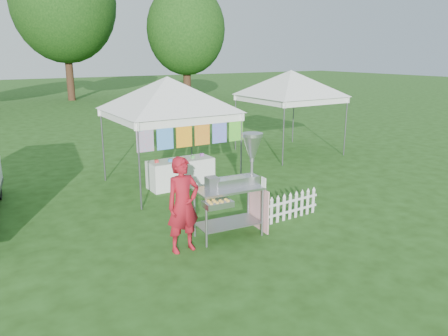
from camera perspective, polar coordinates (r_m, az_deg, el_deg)
ground at (r=9.47m, az=2.08°, el=-7.56°), size 120.00×120.00×0.00m
canopy_main at (r=11.83m, az=-7.43°, el=11.73°), size 4.24×4.24×3.45m
canopy_right at (r=16.08m, az=8.76°, el=12.50°), size 4.24×4.24×3.45m
tree_mid at (r=36.30m, az=-20.24°, el=19.59°), size 7.60×7.60×11.52m
tree_right at (r=32.87m, az=-4.99°, el=17.56°), size 5.60×5.60×8.42m
donut_cart at (r=8.66m, az=1.93°, el=-1.21°), size 1.55×0.96×2.06m
vendor at (r=8.07m, az=-5.37°, el=-4.82°), size 0.68×0.46×1.80m
picket_fence at (r=9.84m, az=8.62°, el=-5.05°), size 1.62×0.09×0.56m
display_table at (r=12.13m, az=-5.67°, el=-0.64°), size 1.80×0.70×0.77m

